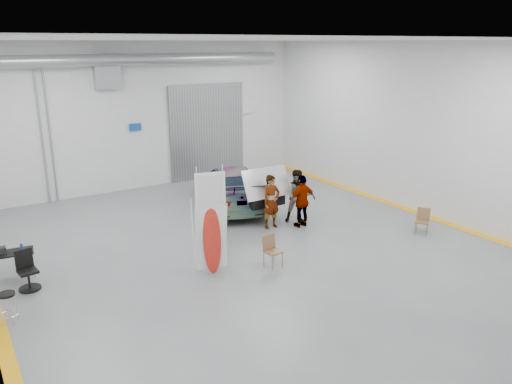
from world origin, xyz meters
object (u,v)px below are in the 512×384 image
folding_chair_far (421,227)px  shop_stool (9,309)px  sedan_car (231,186)px  folding_chair_near (273,258)px  work_table (7,253)px  surfboard_display (213,230)px  person_b (298,196)px  person_c (302,201)px  office_chair (28,273)px  person_a (271,202)px

folding_chair_far → shop_stool: 11.95m
sedan_car → shop_stool: (-8.29, -4.68, -0.37)m
folding_chair_near → work_table: 6.95m
sedan_car → surfboard_display: surfboard_display is taller
person_b → folding_chair_far: size_ratio=2.16×
person_b → person_c: person_b is taller
folding_chair_near → work_table: (-6.18, 3.14, 0.44)m
folding_chair_near → office_chair: office_chair is taller
surfboard_display → folding_chair_near: 1.85m
folding_chair_far → work_table: (-11.56, 3.72, 0.45)m
folding_chair_far → surfboard_display: bearing=-131.7°
person_c → work_table: size_ratio=1.49×
person_b → surfboard_display: 4.70m
person_b → shop_stool: (-9.28, -1.82, -0.55)m
office_chair → person_c: bearing=-8.2°
folding_chair_near → shop_stool: (-6.50, 0.72, 0.09)m
folding_chair_near → shop_stool: size_ratio=1.19×
shop_stool → office_chair: 1.66m
surfboard_display → folding_chair_near: (1.49, -0.61, -0.91)m
person_a → shop_stool: (-8.18, -1.82, -0.54)m
person_b → surfboard_display: size_ratio=0.62×
surfboard_display → work_table: (-4.69, 2.54, -0.48)m
person_b → surfboard_display: (-4.27, -1.93, 0.27)m
folding_chair_near → folding_chair_far: (5.38, -0.58, -0.01)m
person_a → surfboard_display: 3.73m
person_b → office_chair: size_ratio=1.83×
shop_stool → work_table: work_table is taller
office_chair → folding_chair_far: bearing=-21.2°
person_a → surfboard_display: bearing=-152.8°
person_a → shop_stool: person_a is taller
person_c → folding_chair_near: 3.39m
shop_stool → surfboard_display: bearing=-1.3°
sedan_car → person_a: size_ratio=2.83×
person_b → work_table: bearing=-158.2°
surfboard_display → folding_chair_far: 7.04m
shop_stool → sedan_car: bearing=29.4°
person_a → person_b: (1.10, 0.00, 0.01)m
folding_chair_near → office_chair: bearing=153.7°
sedan_car → work_table: 8.29m
person_a → shop_stool: 8.40m
sedan_car → office_chair: 8.29m
person_a → office_chair: bearing=178.1°
person_c → office_chair: 8.48m
surfboard_display → shop_stool: (-5.00, 0.11, -0.82)m
sedan_car → folding_chair_near: 5.71m
person_c → person_a: bearing=-25.6°
person_c → office_chair: (-8.47, 0.17, -0.45)m
folding_chair_near → shop_stool: bearing=168.3°
office_chair → surfboard_display: bearing=-27.7°
person_a → person_c: (0.92, -0.46, -0.01)m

